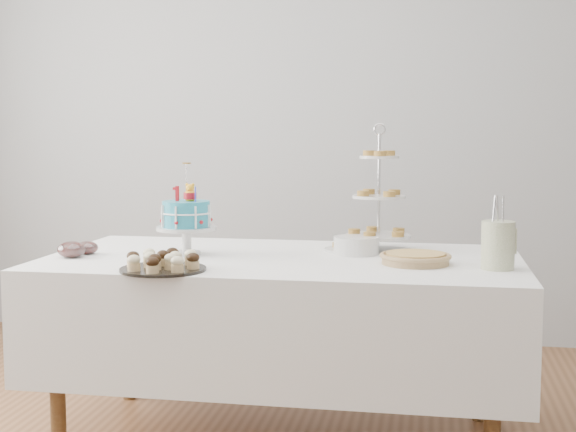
% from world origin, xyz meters
% --- Properties ---
extents(walls, '(5.04, 4.04, 2.70)m').
position_xyz_m(walls, '(0.00, 0.00, 1.35)').
color(walls, '#9FA3A5').
rests_on(walls, floor).
extents(table, '(1.92, 1.02, 0.77)m').
position_xyz_m(table, '(0.00, 0.30, 0.54)').
color(table, white).
rests_on(table, floor).
extents(birthday_cake, '(0.25, 0.25, 0.38)m').
position_xyz_m(birthday_cake, '(-0.40, 0.29, 0.87)').
color(birthday_cake, silver).
rests_on(birthday_cake, table).
extents(cupcake_tray, '(0.32, 0.32, 0.07)m').
position_xyz_m(cupcake_tray, '(-0.37, -0.10, 0.81)').
color(cupcake_tray, black).
rests_on(cupcake_tray, table).
extents(pie, '(0.28, 0.28, 0.04)m').
position_xyz_m(pie, '(0.54, 0.21, 0.79)').
color(pie, tan).
rests_on(pie, table).
extents(tiered_stand, '(0.28, 0.28, 0.54)m').
position_xyz_m(tiered_stand, '(0.37, 0.57, 1.00)').
color(tiered_stand, silver).
rests_on(tiered_stand, table).
extents(plate_stack, '(0.19, 0.19, 0.07)m').
position_xyz_m(plate_stack, '(0.29, 0.43, 0.81)').
color(plate_stack, silver).
rests_on(plate_stack, table).
extents(pastry_plate, '(0.21, 0.21, 0.03)m').
position_xyz_m(pastry_plate, '(0.25, 0.51, 0.78)').
color(pastry_plate, silver).
rests_on(pastry_plate, table).
extents(jam_bowl_a, '(0.09, 0.09, 0.06)m').
position_xyz_m(jam_bowl_a, '(-0.82, 0.22, 0.80)').
color(jam_bowl_a, silver).
rests_on(jam_bowl_a, table).
extents(jam_bowl_b, '(0.11, 0.11, 0.07)m').
position_xyz_m(jam_bowl_b, '(-0.84, 0.13, 0.80)').
color(jam_bowl_b, silver).
rests_on(jam_bowl_b, table).
extents(utensil_pitcher, '(0.13, 0.12, 0.27)m').
position_xyz_m(utensil_pitcher, '(0.84, 0.15, 0.87)').
color(utensil_pitcher, '#EEE5CD').
rests_on(utensil_pitcher, table).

